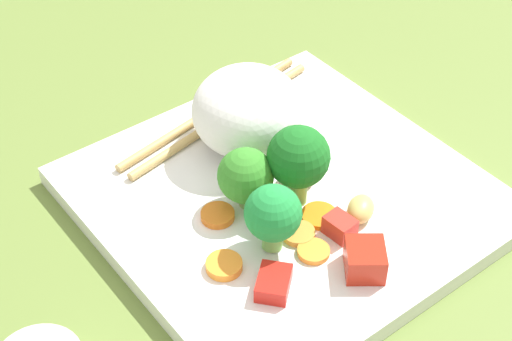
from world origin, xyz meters
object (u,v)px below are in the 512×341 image
Objects in this scene: broccoli_floret_1 at (246,176)px; chopstick_pair at (217,114)px; carrot_slice_1 at (298,233)px; rice_mound at (248,111)px; square_plate at (285,197)px.

broccoli_floret_1 is 0.25× the size of chopstick_pair.
carrot_slice_1 is 15.85cm from chopstick_pair.
rice_mound reaches higher than chopstick_pair.
square_plate is at bearing 80.47° from broccoli_floret_1.
broccoli_floret_1 reaches higher than chopstick_pair.
carrot_slice_1 is at bearing -29.21° from square_plate.
carrot_slice_1 is at bearing 11.46° from broccoli_floret_1.
chopstick_pair is (-10.93, 1.43, 1.19)cm from square_plate.
carrot_slice_1 is at bearing 67.42° from chopstick_pair.
carrot_slice_1 is (4.43, -2.48, 1.05)cm from square_plate.
rice_mound is 7.40cm from broccoli_floret_1.
square_plate is 11.48× the size of carrot_slice_1.
carrot_slice_1 is at bearing -19.14° from rice_mound.
broccoli_floret_1 is at bearing 56.23° from chopstick_pair.
chopstick_pair is (-15.36, 3.91, 0.14)cm from carrot_slice_1.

